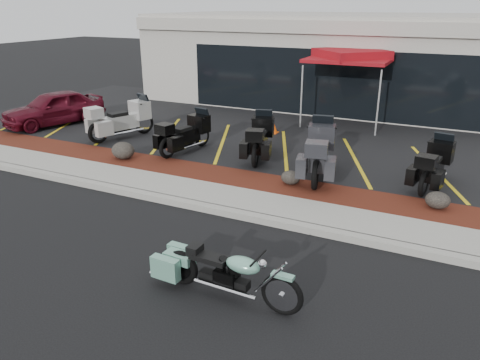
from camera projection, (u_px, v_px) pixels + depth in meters
The scene contains 18 objects.
ground at pixel (192, 228), 9.92m from camera, with size 90.00×90.00×0.00m, color black.
curb at pixel (212, 209), 10.65m from camera, with size 24.00×0.25×0.15m, color gray.
sidewalk at pixel (226, 198), 11.24m from camera, with size 24.00×1.20×0.15m, color gray.
mulch_bed at pixel (247, 182), 12.25m from camera, with size 24.00×1.20×0.16m, color #3A180D.
upper_lot at pixel (310, 133), 16.80m from camera, with size 26.00×9.60×0.15m, color black.
dealership_building at pixel (354, 60), 21.39m from camera, with size 18.00×8.16×4.00m.
boulder_left at pixel (123, 150), 13.71m from camera, with size 0.71×0.59×0.50m, color black.
boulder_mid at pixel (291, 177), 11.80m from camera, with size 0.50×0.41×0.35m, color black.
boulder_right at pixel (438, 200), 10.41m from camera, with size 0.54×0.45×0.38m, color black.
hero_cruiser at pixel (282, 289), 7.00m from camera, with size 2.59×0.66×0.91m, color #6CA891, non-canonical shape.
touring_white at pixel (144, 114), 16.23m from camera, with size 2.42×0.93×1.41m, color #B8B8B4, non-canonical shape.
touring_black_front at pixel (202, 127), 14.82m from camera, with size 2.15×0.82×1.25m, color black, non-canonical shape.
touring_black_mid at pixel (264, 130), 14.37m from camera, with size 2.24×0.86×1.30m, color black, non-canonical shape.
touring_grey at pixel (322, 141), 12.96m from camera, with size 2.52×0.96×1.47m, color #2D2D32, non-canonical shape.
touring_black_rear at pixel (441, 156), 12.09m from camera, with size 2.11×0.80×1.23m, color black, non-canonical shape.
parked_car at pixel (54, 108), 17.51m from camera, with size 1.49×3.69×1.26m, color #4F0B18.
traffic_cone at pixel (273, 126), 16.49m from camera, with size 0.34×0.34×0.47m, color #F45108.
popup_canopy at pixel (351, 57), 17.07m from camera, with size 3.04×3.04×2.73m.
Camera 1 is at (4.78, -7.59, 4.48)m, focal length 35.00 mm.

